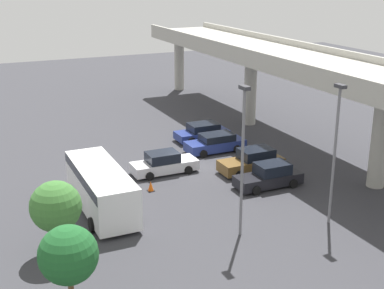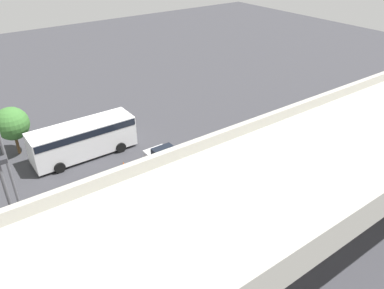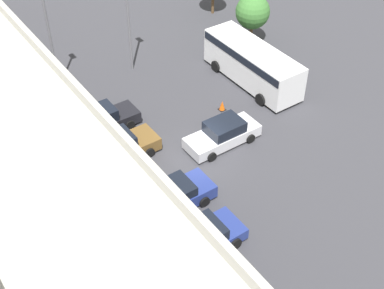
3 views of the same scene
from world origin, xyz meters
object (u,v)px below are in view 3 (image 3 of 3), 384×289
parked_car_4 (101,121)px  lamp_post_near_aisle (48,26)px  parked_car_3 (118,148)px  shuttle_bus (253,62)px  lamp_post_mid_lot (127,7)px  parked_car_0 (200,239)px  parked_car_2 (223,134)px  tree_front_left (253,12)px  traffic_cone (222,106)px  parked_car_1 (171,198)px

parked_car_4 → lamp_post_near_aisle: lamp_post_near_aisle is taller
parked_car_3 → shuttle_bus: size_ratio=0.58×
lamp_post_near_aisle → shuttle_bus: bearing=-121.7°
lamp_post_near_aisle → lamp_post_mid_lot: size_ratio=0.97×
parked_car_0 → parked_car_2: bearing=45.0°
parked_car_0 → tree_front_left: 21.13m
tree_front_left → parked_car_2: bearing=132.8°
parked_car_4 → lamp_post_mid_lot: (5.23, -5.21, 4.17)m
parked_car_0 → lamp_post_mid_lot: (16.56, -5.58, 4.21)m
parked_car_2 → shuttle_bus: shuttle_bus is taller
shuttle_bus → tree_front_left: 5.62m
parked_car_0 → traffic_cone: parked_car_0 is taller
parked_car_0 → lamp_post_near_aisle: bearing=89.6°
parked_car_0 → parked_car_1: bearing=83.6°
traffic_cone → parked_car_0: bearing=137.4°
parked_car_2 → parked_car_3: size_ratio=1.01×
parked_car_0 → shuttle_bus: 15.62m
parked_car_0 → lamp_post_mid_lot: 17.98m
lamp_post_mid_lot → tree_front_left: lamp_post_mid_lot is taller
parked_car_2 → parked_car_0: bearing=45.0°
shuttle_bus → parked_car_1: bearing=-58.4°
parked_car_3 → traffic_cone: bearing=2.4°
parked_car_4 → parked_car_0: bearing=-91.9°
shuttle_bus → lamp_post_near_aisle: lamp_post_near_aisle is taller
parked_car_0 → parked_car_3: (8.36, 0.05, 0.08)m
tree_front_left → traffic_cone: tree_front_left is taller
shuttle_bus → lamp_post_near_aisle: 14.05m
parked_car_2 → lamp_post_mid_lot: (10.62, 0.37, 4.21)m
parked_car_1 → parked_car_4: size_ratio=1.04×
parked_car_2 → shuttle_bus: (4.29, -5.82, 0.90)m
parked_car_4 → shuttle_bus: shuttle_bus is taller
lamp_post_mid_lot → parked_car_0: bearing=161.4°
tree_front_left → traffic_cone: bearing=128.9°
lamp_post_near_aisle → parked_car_3: bearing=178.9°
parked_car_0 → parked_car_3: size_ratio=0.97×
parked_car_1 → shuttle_bus: bearing=31.6°
lamp_post_mid_lot → parked_car_1: bearing=158.6°
lamp_post_near_aisle → traffic_cone: size_ratio=11.76×
parked_car_2 → shuttle_bus: 7.28m
parked_car_4 → traffic_cone: parked_car_4 is taller
parked_car_2 → parked_car_4: parked_car_4 is taller
tree_front_left → parked_car_1: bearing=127.3°
shuttle_bus → parked_car_2: bearing=-53.6°
parked_car_2 → traffic_cone: bearing=-126.5°
parked_car_4 → lamp_post_near_aisle: size_ratio=0.57×
traffic_cone → shuttle_bus: bearing=-68.0°
parked_car_3 → lamp_post_near_aisle: bearing=88.9°
parked_car_4 → parked_car_3: bearing=-98.2°
parked_car_0 → lamp_post_near_aisle: size_ratio=0.56×
parked_car_1 → parked_car_4: parked_car_4 is taller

